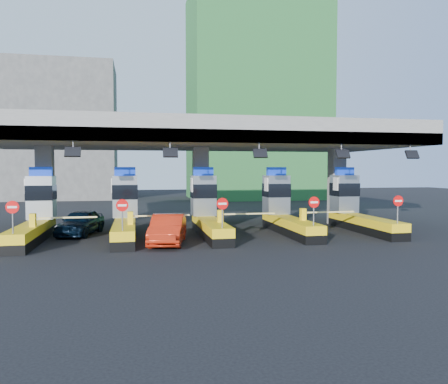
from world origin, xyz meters
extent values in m
plane|color=black|center=(0.00, 0.00, 0.00)|extent=(120.00, 120.00, 0.00)
cube|color=slate|center=(0.00, 3.00, 6.25)|extent=(28.00, 12.00, 1.50)
cube|color=#4C4C49|center=(0.00, -2.70, 5.85)|extent=(28.00, 0.60, 0.70)
cube|color=slate|center=(-10.00, 3.00, 2.75)|extent=(1.00, 1.00, 5.50)
cube|color=slate|center=(0.00, 3.00, 2.75)|extent=(1.00, 1.00, 5.50)
cube|color=slate|center=(10.00, 3.00, 2.75)|extent=(1.00, 1.00, 5.50)
cylinder|color=slate|center=(-7.50, -2.70, 5.25)|extent=(0.06, 0.06, 0.50)
cube|color=black|center=(-7.50, -2.90, 4.90)|extent=(0.80, 0.38, 0.54)
cylinder|color=slate|center=(-2.50, -2.70, 5.25)|extent=(0.06, 0.06, 0.50)
cube|color=black|center=(-2.50, -2.90, 4.90)|extent=(0.80, 0.38, 0.54)
cylinder|color=slate|center=(2.50, -2.70, 5.25)|extent=(0.06, 0.06, 0.50)
cube|color=black|center=(2.50, -2.90, 4.90)|extent=(0.80, 0.38, 0.54)
cylinder|color=slate|center=(7.50, -2.70, 5.25)|extent=(0.06, 0.06, 0.50)
cube|color=black|center=(7.50, -2.90, 4.90)|extent=(0.80, 0.38, 0.54)
cylinder|color=slate|center=(12.00, -2.70, 5.25)|extent=(0.06, 0.06, 0.50)
cube|color=black|center=(12.00, -2.90, 4.90)|extent=(0.80, 0.38, 0.54)
cube|color=black|center=(-10.00, -1.00, 0.25)|extent=(1.20, 8.00, 0.50)
cube|color=#E5B70C|center=(-10.00, -1.00, 0.75)|extent=(1.20, 8.00, 0.50)
cube|color=#9EA3A8|center=(-10.00, 1.80, 2.30)|extent=(1.50, 1.50, 2.60)
cube|color=black|center=(-10.00, 1.78, 2.60)|extent=(1.56, 1.56, 0.90)
cube|color=#0C2DBF|center=(-10.00, 1.80, 3.88)|extent=(1.30, 0.35, 0.55)
cube|color=white|center=(-10.80, 1.50, 3.00)|extent=(0.06, 0.70, 0.90)
cylinder|color=slate|center=(-10.00, -4.60, 1.65)|extent=(0.07, 0.07, 1.30)
cylinder|color=red|center=(-10.00, -4.63, 2.25)|extent=(0.60, 0.04, 0.60)
cube|color=white|center=(-10.00, -4.65, 2.25)|extent=(0.42, 0.02, 0.10)
cube|color=#E5B70C|center=(-9.65, -2.20, 1.35)|extent=(0.30, 0.35, 0.70)
cube|color=white|center=(-8.00, -2.20, 1.45)|extent=(3.20, 0.08, 0.08)
cube|color=black|center=(-5.00, -1.00, 0.25)|extent=(1.20, 8.00, 0.50)
cube|color=#E5B70C|center=(-5.00, -1.00, 0.75)|extent=(1.20, 8.00, 0.50)
cube|color=#9EA3A8|center=(-5.00, 1.80, 2.30)|extent=(1.50, 1.50, 2.60)
cube|color=black|center=(-5.00, 1.78, 2.60)|extent=(1.56, 1.56, 0.90)
cube|color=#0C2DBF|center=(-5.00, 1.80, 3.88)|extent=(1.30, 0.35, 0.55)
cube|color=white|center=(-5.80, 1.50, 3.00)|extent=(0.06, 0.70, 0.90)
cylinder|color=slate|center=(-5.00, -4.60, 1.65)|extent=(0.07, 0.07, 1.30)
cylinder|color=red|center=(-5.00, -4.63, 2.25)|extent=(0.60, 0.04, 0.60)
cube|color=white|center=(-5.00, -4.65, 2.25)|extent=(0.42, 0.02, 0.10)
cube|color=#E5B70C|center=(-4.65, -2.20, 1.35)|extent=(0.30, 0.35, 0.70)
cube|color=white|center=(-3.00, -2.20, 1.45)|extent=(3.20, 0.08, 0.08)
cube|color=black|center=(0.00, -1.00, 0.25)|extent=(1.20, 8.00, 0.50)
cube|color=#E5B70C|center=(0.00, -1.00, 0.75)|extent=(1.20, 8.00, 0.50)
cube|color=#9EA3A8|center=(0.00, 1.80, 2.30)|extent=(1.50, 1.50, 2.60)
cube|color=black|center=(0.00, 1.78, 2.60)|extent=(1.56, 1.56, 0.90)
cube|color=#0C2DBF|center=(0.00, 1.80, 3.88)|extent=(1.30, 0.35, 0.55)
cube|color=white|center=(-0.80, 1.50, 3.00)|extent=(0.06, 0.70, 0.90)
cylinder|color=slate|center=(0.00, -4.60, 1.65)|extent=(0.07, 0.07, 1.30)
cylinder|color=red|center=(0.00, -4.63, 2.25)|extent=(0.60, 0.04, 0.60)
cube|color=white|center=(0.00, -4.65, 2.25)|extent=(0.42, 0.02, 0.10)
cube|color=#E5B70C|center=(0.35, -2.20, 1.35)|extent=(0.30, 0.35, 0.70)
cube|color=white|center=(2.00, -2.20, 1.45)|extent=(3.20, 0.08, 0.08)
cube|color=black|center=(5.00, -1.00, 0.25)|extent=(1.20, 8.00, 0.50)
cube|color=#E5B70C|center=(5.00, -1.00, 0.75)|extent=(1.20, 8.00, 0.50)
cube|color=#9EA3A8|center=(5.00, 1.80, 2.30)|extent=(1.50, 1.50, 2.60)
cube|color=black|center=(5.00, 1.78, 2.60)|extent=(1.56, 1.56, 0.90)
cube|color=#0C2DBF|center=(5.00, 1.80, 3.88)|extent=(1.30, 0.35, 0.55)
cube|color=white|center=(4.20, 1.50, 3.00)|extent=(0.06, 0.70, 0.90)
cylinder|color=slate|center=(5.00, -4.60, 1.65)|extent=(0.07, 0.07, 1.30)
cylinder|color=red|center=(5.00, -4.63, 2.25)|extent=(0.60, 0.04, 0.60)
cube|color=white|center=(5.00, -4.65, 2.25)|extent=(0.42, 0.02, 0.10)
cube|color=#E5B70C|center=(5.35, -2.20, 1.35)|extent=(0.30, 0.35, 0.70)
cube|color=white|center=(7.00, -2.20, 1.45)|extent=(3.20, 0.08, 0.08)
cube|color=black|center=(10.00, -1.00, 0.25)|extent=(1.20, 8.00, 0.50)
cube|color=#E5B70C|center=(10.00, -1.00, 0.75)|extent=(1.20, 8.00, 0.50)
cube|color=#9EA3A8|center=(10.00, 1.80, 2.30)|extent=(1.50, 1.50, 2.60)
cube|color=black|center=(10.00, 1.78, 2.60)|extent=(1.56, 1.56, 0.90)
cube|color=#0C2DBF|center=(10.00, 1.80, 3.88)|extent=(1.30, 0.35, 0.55)
cube|color=white|center=(9.20, 1.50, 3.00)|extent=(0.06, 0.70, 0.90)
cylinder|color=slate|center=(10.00, -4.60, 1.65)|extent=(0.07, 0.07, 1.30)
cylinder|color=red|center=(10.00, -4.63, 2.25)|extent=(0.60, 0.04, 0.60)
cube|color=white|center=(10.00, -4.65, 2.25)|extent=(0.42, 0.02, 0.10)
cube|color=#E5B70C|center=(10.35, -2.20, 1.35)|extent=(0.30, 0.35, 0.70)
cube|color=white|center=(12.00, -2.20, 1.45)|extent=(3.20, 0.08, 0.08)
cube|color=#1E5926|center=(12.00, 32.00, 14.00)|extent=(18.00, 12.00, 28.00)
cube|color=#4C4C49|center=(-14.00, 36.00, 9.00)|extent=(14.00, 10.00, 18.00)
imported|color=black|center=(-7.67, 1.31, 0.78)|extent=(2.88, 4.86, 1.55)
imported|color=red|center=(-2.68, -3.03, 0.79)|extent=(2.49, 4.99, 1.57)
camera|label=1|loc=(-4.34, -26.46, 4.02)|focal=35.00mm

